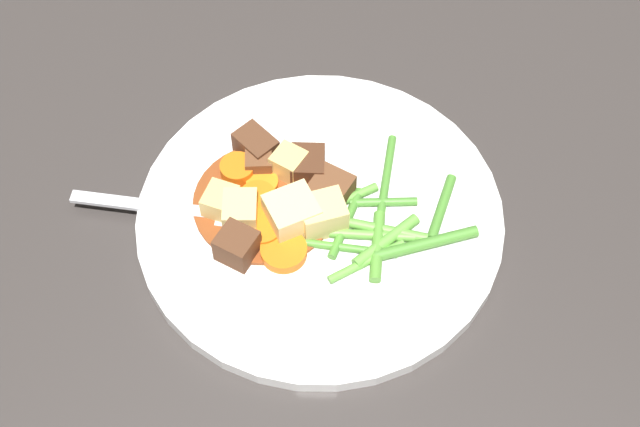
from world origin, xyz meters
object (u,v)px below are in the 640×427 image
at_px(carrot_slice_0, 262,228).
at_px(potato_chunk_2, 221,202).
at_px(carrot_slice_4, 258,198).
at_px(meat_chunk_1, 237,246).
at_px(meat_chunk_3, 256,146).
at_px(fork, 190,211).
at_px(dinner_plate, 320,218).
at_px(potato_chunk_4, 322,214).
at_px(potato_chunk_1, 240,212).
at_px(meat_chunk_2, 308,166).
at_px(meat_chunk_4, 331,190).
at_px(potato_chunk_0, 289,164).
at_px(meat_chunk_0, 259,164).
at_px(potato_chunk_3, 292,214).
at_px(carrot_slice_5, 235,174).
at_px(carrot_slice_2, 284,251).
at_px(carrot_slice_3, 303,206).
at_px(carrot_slice_1, 263,182).

xyz_separation_m(carrot_slice_0, potato_chunk_2, (0.04, -0.00, 0.01)).
bearing_deg(carrot_slice_4, meat_chunk_1, 103.52).
relative_size(meat_chunk_3, fork, 0.19).
relative_size(dinner_plate, potato_chunk_4, 8.35).
relative_size(potato_chunk_1, potato_chunk_2, 1.17).
bearing_deg(meat_chunk_2, potato_chunk_2, 56.19).
bearing_deg(potato_chunk_2, dinner_plate, -153.35).
xyz_separation_m(dinner_plate, meat_chunk_2, (0.03, -0.03, 0.02)).
height_order(meat_chunk_1, meat_chunk_4, meat_chunk_1).
height_order(potato_chunk_0, meat_chunk_1, same).
height_order(dinner_plate, meat_chunk_0, meat_chunk_0).
bearing_deg(potato_chunk_3, carrot_slice_5, -13.23).
xyz_separation_m(carrot_slice_2, carrot_slice_5, (0.07, -0.04, 0.00)).
distance_m(carrot_slice_3, carrot_slice_4, 0.04).
relative_size(carrot_slice_1, meat_chunk_0, 1.21).
bearing_deg(potato_chunk_0, meat_chunk_3, -5.75).
distance_m(potato_chunk_1, meat_chunk_4, 0.07).
relative_size(carrot_slice_0, carrot_slice_4, 1.16).
height_order(potato_chunk_1, meat_chunk_3, same).
relative_size(carrot_slice_5, meat_chunk_2, 0.93).
bearing_deg(carrot_slice_3, potato_chunk_2, 29.49).
distance_m(dinner_plate, meat_chunk_3, 0.08).
bearing_deg(meat_chunk_1, carrot_slice_4, -76.48).
bearing_deg(potato_chunk_3, meat_chunk_2, -74.77).
relative_size(carrot_slice_5, potato_chunk_4, 0.80).
distance_m(potato_chunk_3, fork, 0.08).
distance_m(carrot_slice_1, meat_chunk_0, 0.02).
xyz_separation_m(potato_chunk_3, meat_chunk_2, (0.01, -0.05, -0.00)).
bearing_deg(carrot_slice_5, meat_chunk_2, -145.98).
bearing_deg(fork, potato_chunk_2, -146.02).
height_order(potato_chunk_0, meat_chunk_3, potato_chunk_0).
bearing_deg(potato_chunk_0, potato_chunk_2, 63.37).
bearing_deg(potato_chunk_1, meat_chunk_1, 117.31).
relative_size(potato_chunk_0, meat_chunk_0, 1.13).
bearing_deg(carrot_slice_4, potato_chunk_2, 44.80).
bearing_deg(carrot_slice_0, fork, 11.11).
xyz_separation_m(carrot_slice_1, potato_chunk_3, (-0.04, 0.02, 0.01)).
bearing_deg(potato_chunk_4, carrot_slice_2, 72.13).
bearing_deg(carrot_slice_5, potato_chunk_2, 102.17).
distance_m(carrot_slice_2, fork, 0.08).
relative_size(carrot_slice_3, meat_chunk_3, 0.96).
bearing_deg(carrot_slice_0, potato_chunk_3, -132.60).
distance_m(dinner_plate, potato_chunk_4, 0.02).
relative_size(potato_chunk_2, potato_chunk_3, 0.71).
height_order(dinner_plate, carrot_slice_0, carrot_slice_0).
xyz_separation_m(dinner_plate, carrot_slice_4, (0.05, 0.01, 0.01)).
relative_size(potato_chunk_1, potato_chunk_3, 0.83).
height_order(carrot_slice_1, meat_chunk_3, meat_chunk_3).
bearing_deg(potato_chunk_4, fork, 23.09).
height_order(carrot_slice_4, potato_chunk_3, potato_chunk_3).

